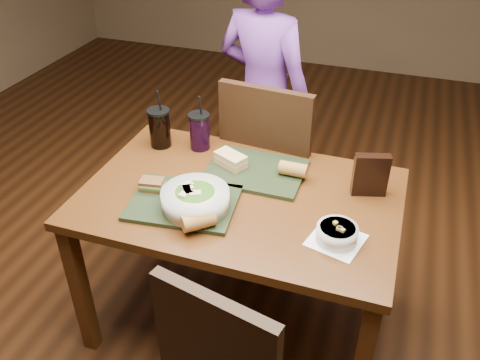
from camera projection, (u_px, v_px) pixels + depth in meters
name	position (u px, v px, depth m)	size (l,w,h in m)	color
ground	(240.00, 317.00, 2.52)	(6.00, 6.00, 0.00)	#381C0B
dining_table	(240.00, 211.00, 2.15)	(1.30, 0.85, 0.75)	#4F2A0F
chair_far	(270.00, 164.00, 2.60)	(0.50, 0.50, 1.05)	black
diner	(264.00, 97.00, 2.81)	(0.57, 0.38, 1.57)	#612E80
tray_near	(184.00, 203.00, 2.03)	(0.42, 0.32, 0.02)	black
tray_far	(256.00, 171.00, 2.23)	(0.42, 0.32, 0.02)	black
salad_bowl	(195.00, 198.00, 1.97)	(0.27, 0.27, 0.09)	silver
soup_bowl	(337.00, 233.00, 1.84)	(0.22, 0.22, 0.07)	white
sandwich_near	(152.00, 184.00, 2.09)	(0.10, 0.08, 0.05)	#593819
sandwich_far	(231.00, 160.00, 2.24)	(0.16, 0.13, 0.06)	tan
baguette_near	(199.00, 221.00, 1.87)	(0.06, 0.06, 0.12)	#AD7533
baguette_far	(293.00, 169.00, 2.17)	(0.06, 0.06, 0.12)	#AD7533
cup_cola	(160.00, 128.00, 2.38)	(0.11, 0.11, 0.29)	black
cup_berry	(199.00, 131.00, 2.37)	(0.10, 0.10, 0.27)	black
chip_bag	(370.00, 175.00, 2.05)	(0.14, 0.04, 0.18)	black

